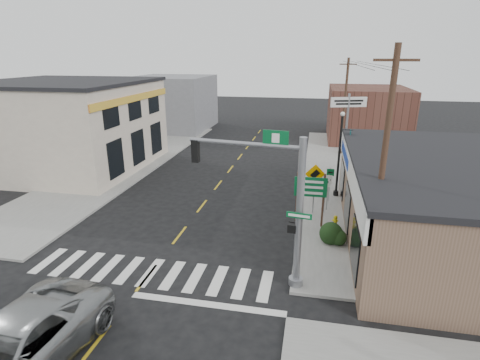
% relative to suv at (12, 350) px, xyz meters
% --- Properties ---
extents(ground, '(140.00, 140.00, 0.00)m').
position_rel_suv_xyz_m(ground, '(1.58, 5.43, -0.90)').
color(ground, black).
rests_on(ground, ground).
extents(sidewalk_right, '(6.00, 38.00, 0.13)m').
position_rel_suv_xyz_m(sidewalk_right, '(10.58, 18.43, -0.83)').
color(sidewalk_right, gray).
rests_on(sidewalk_right, ground).
extents(sidewalk_left, '(6.00, 38.00, 0.13)m').
position_rel_suv_xyz_m(sidewalk_left, '(-7.42, 18.43, -0.83)').
color(sidewalk_left, gray).
rests_on(sidewalk_left, ground).
extents(center_line, '(0.12, 56.00, 0.01)m').
position_rel_suv_xyz_m(center_line, '(1.58, 13.43, -0.89)').
color(center_line, gold).
rests_on(center_line, ground).
extents(crosswalk, '(11.00, 2.20, 0.01)m').
position_rel_suv_xyz_m(crosswalk, '(1.58, 5.83, -0.89)').
color(crosswalk, silver).
rests_on(crosswalk, ground).
extents(thrift_store, '(12.00, 14.00, 4.00)m').
position_rel_suv_xyz_m(thrift_store, '(16.08, 11.43, 1.10)').
color(thrift_store, brown).
rests_on(thrift_store, ground).
extents(left_building, '(12.00, 12.00, 6.80)m').
position_rel_suv_xyz_m(left_building, '(-11.42, 19.43, 2.50)').
color(left_building, beige).
rests_on(left_building, ground).
extents(bldg_distant_right, '(8.00, 10.00, 5.60)m').
position_rel_suv_xyz_m(bldg_distant_right, '(13.58, 35.43, 1.90)').
color(bldg_distant_right, brown).
rests_on(bldg_distant_right, ground).
extents(bldg_distant_left, '(9.00, 10.00, 6.40)m').
position_rel_suv_xyz_m(bldg_distant_left, '(-9.42, 37.43, 2.30)').
color(bldg_distant_left, slate).
rests_on(bldg_distant_left, ground).
extents(suv, '(3.51, 6.68, 1.79)m').
position_rel_suv_xyz_m(suv, '(0.00, 0.00, 0.00)').
color(suv, '#949899').
rests_on(suv, ground).
extents(traffic_signal_pole, '(4.92, 0.38, 6.23)m').
position_rel_suv_xyz_m(traffic_signal_pole, '(7.04, 5.99, 2.94)').
color(traffic_signal_pole, gray).
rests_on(traffic_signal_pole, sidewalk_right).
extents(guide_sign, '(1.70, 0.14, 2.98)m').
position_rel_suv_xyz_m(guide_sign, '(8.13, 11.63, 1.15)').
color(guide_sign, '#462E20').
rests_on(guide_sign, sidewalk_right).
extents(fire_hydrant, '(0.21, 0.21, 0.66)m').
position_rel_suv_xyz_m(fire_hydrant, '(9.54, 11.77, -0.41)').
color(fire_hydrant, gold).
rests_on(fire_hydrant, sidewalk_right).
extents(ped_crossing_sign, '(1.15, 0.08, 2.97)m').
position_rel_suv_xyz_m(ped_crossing_sign, '(8.34, 13.43, 1.25)').
color(ped_crossing_sign, gray).
rests_on(ped_crossing_sign, sidewalk_right).
extents(lamp_post, '(0.71, 0.56, 5.48)m').
position_rel_suv_xyz_m(lamp_post, '(9.84, 16.65, 2.41)').
color(lamp_post, black).
rests_on(lamp_post, sidewalk_right).
extents(dance_center_sign, '(2.81, 0.18, 5.98)m').
position_rel_suv_xyz_m(dance_center_sign, '(10.58, 22.89, 3.80)').
color(dance_center_sign, gray).
rests_on(dance_center_sign, sidewalk_right).
extents(bare_tree, '(2.36, 2.36, 4.71)m').
position_rel_suv_xyz_m(bare_tree, '(12.01, 9.48, 2.94)').
color(bare_tree, black).
rests_on(bare_tree, sidewalk_right).
extents(shrub_front, '(1.15, 1.15, 0.86)m').
position_rel_suv_xyz_m(shrub_front, '(9.26, 10.02, -0.34)').
color(shrub_front, '#1F361A').
rests_on(shrub_front, sidewalk_right).
extents(shrub_back, '(1.13, 1.13, 0.85)m').
position_rel_suv_xyz_m(shrub_back, '(11.66, 12.04, -0.34)').
color(shrub_back, black).
rests_on(shrub_back, sidewalk_right).
extents(utility_pole_near, '(1.60, 0.24, 9.22)m').
position_rel_suv_xyz_m(utility_pole_near, '(10.89, 7.88, 3.96)').
color(utility_pole_near, '#492C20').
rests_on(utility_pole_near, sidewalk_right).
extents(utility_pole_far, '(1.49, 0.22, 8.54)m').
position_rel_suv_xyz_m(utility_pole_far, '(10.67, 28.08, 3.61)').
color(utility_pole_far, '#483A21').
rests_on(utility_pole_far, sidewalk_right).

